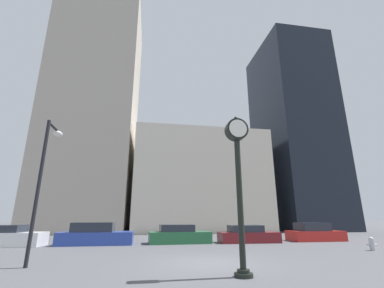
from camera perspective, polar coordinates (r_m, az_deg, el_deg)
name	(u,v)px	position (r m, az deg, el deg)	size (l,w,h in m)	color
ground_plane	(209,263)	(11.40, 3.69, -24.83)	(200.00, 200.00, 0.00)	#515156
building_tall_tower	(96,110)	(38.64, -20.61, 7.05)	(10.79, 12.00, 32.36)	#ADA393
building_storefront_row	(198,183)	(35.88, 1.24, -8.70)	(16.86, 12.00, 12.55)	beige
building_glass_modern	(293,131)	(43.23, 21.51, 2.61)	(9.04, 12.00, 29.36)	black
street_clock	(238,170)	(8.93, 10.26, -5.80)	(0.78, 0.59, 5.27)	black
car_white	(3,237)	(20.97, -36.45, -16.31)	(4.84, 1.96, 1.29)	silver
car_blue	(96,235)	(19.34, -20.62, -18.45)	(4.79, 1.95, 1.43)	#28429E
car_green	(179,235)	(19.23, -2.95, -19.59)	(4.35, 2.10, 1.26)	#236038
car_maroon	(248,235)	(20.14, 12.28, -19.18)	(4.31, 1.83, 1.20)	maroon
car_red	(314,233)	(23.11, 25.55, -17.44)	(4.08, 1.91, 1.36)	red
fire_hydrant_near	(372,244)	(18.15, 35.08, -17.66)	(0.61, 0.26, 0.71)	#B7B7BC
street_lamp_left	(46,165)	(12.36, -29.70, -4.13)	(0.36, 1.57, 5.70)	black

